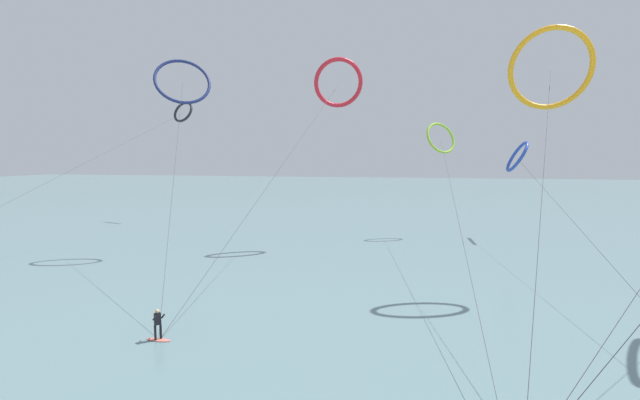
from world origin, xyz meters
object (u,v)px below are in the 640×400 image
Objects in this scene: kite_lime at (441,138)px; kite_navy at (183,82)px; surfer_coral at (158,327)px; kite_cobalt at (517,157)px; kite_crimson at (338,83)px; kite_amber at (551,68)px; kite_charcoal at (183,112)px.

kite_lime is 2.02× the size of kite_navy.
kite_cobalt reaches higher than surfer_coral.
kite_navy is (-8.77, 18.80, 16.20)m from surfer_coral.
kite_navy is 0.80× the size of kite_crimson.
kite_lime is at bearing -4.83° from kite_navy.
kite_cobalt is 9.11m from kite_lime.
kite_amber is 20.90m from kite_crimson.
kite_lime is at bearing -160.28° from kite_crimson.
kite_lime is at bearing 5.94° from kite_charcoal.
kite_navy is (12.13, -21.14, 0.43)m from kite_charcoal.
kite_crimson is (-11.12, -8.52, 5.44)m from kite_lime.
surfer_coral is 30.60m from kite_crimson.
surfer_coral is at bearing -46.84° from kite_charcoal.
kite_amber is 22.72m from kite_cobalt.
surfer_coral is 0.04× the size of kite_charcoal.
kite_charcoal is at bearing 84.77° from kite_navy.
kite_charcoal reaches higher than surfer_coral.
kite_crimson reaches higher than kite_lime.
kite_lime reaches higher than kite_cobalt.
kite_navy reaches higher than surfer_coral.
kite_amber is at bearing -46.63° from kite_navy.
kite_cobalt is 23.22m from kite_crimson.
kite_crimson is (14.26, 6.28, 0.44)m from kite_navy.
surfer_coral is 0.04× the size of kite_cobalt.
kite_navy reaches higher than kite_charcoal.
kite_amber reaches higher than surfer_coral.
kite_navy is at bearing 65.53° from surfer_coral.
kite_amber is 0.44× the size of kite_lime.
kite_crimson is (5.49, 25.09, 16.64)m from surfer_coral.
kite_crimson reaches higher than kite_charcoal.
kite_charcoal reaches higher than kite_cobalt.
kite_crimson is at bearing -40.06° from kite_amber.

